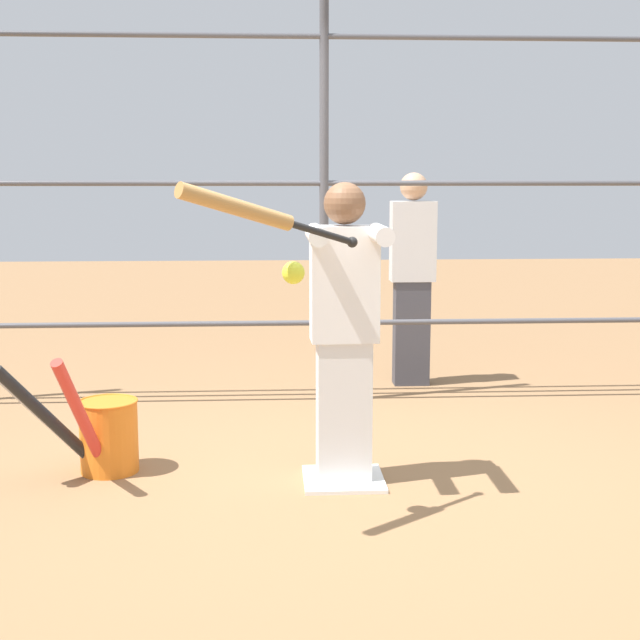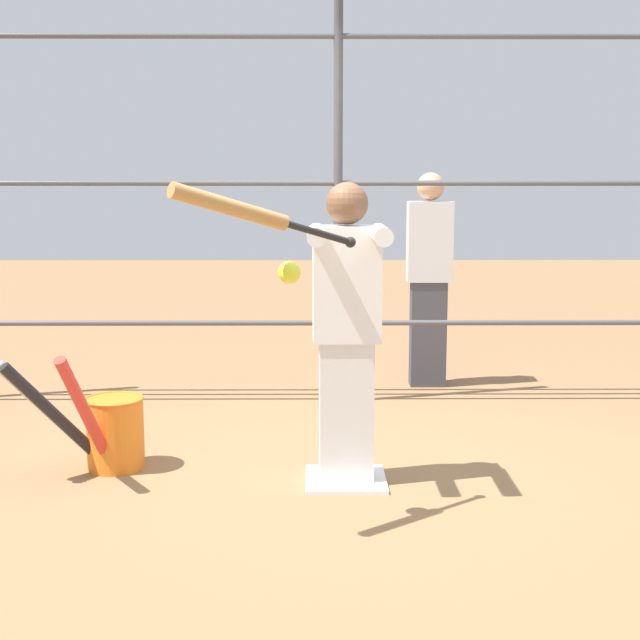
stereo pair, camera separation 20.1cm
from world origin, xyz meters
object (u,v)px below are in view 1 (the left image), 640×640
softball_in_flight (293,273)px  bat_bucket (100,432)px  batter (344,324)px  bystander_behind_fence (412,276)px  baseball_bat_swinging (252,212)px

softball_in_flight → bat_bucket: softball_in_flight is taller
batter → softball_in_flight: (0.26, 0.55, 0.31)m
softball_in_flight → bystander_behind_fence: 2.83m
batter → bat_bucket: size_ratio=2.15×
baseball_bat_swinging → bystander_behind_fence: 3.04m
baseball_bat_swinging → bystander_behind_fence: size_ratio=0.49×
batter → baseball_bat_swinging: bearing=57.7°
bat_bucket → batter: bearing=170.9°
bystander_behind_fence → baseball_bat_swinging: bearing=68.4°
bystander_behind_fence → batter: bearing=72.3°
batter → bystander_behind_fence: 2.21m
softball_in_flight → bystander_behind_fence: bystander_behind_fence is taller
batter → bat_bucket: (1.23, -0.20, -0.58)m
baseball_bat_swinging → bystander_behind_fence: (-1.10, -2.78, -0.57)m
batter → baseball_bat_swinging: (0.43, 0.68, 0.57)m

